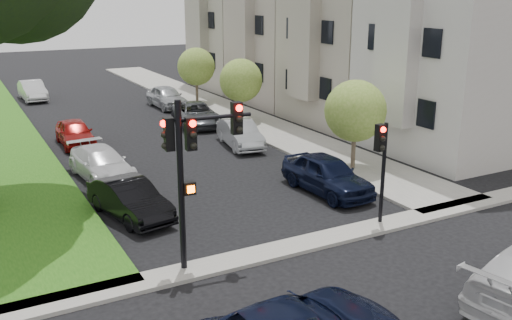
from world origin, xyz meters
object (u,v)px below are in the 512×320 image
traffic_signal_main (193,154)px  car_parked_6 (101,164)px  small_tree_c (196,67)px  small_tree_b (241,80)px  small_tree_a (355,111)px  car_parked_7 (75,133)px  car_parked_2 (196,114)px  car_parked_0 (327,174)px  car_parked_5 (130,199)px  car_parked_1 (240,134)px  car_parked_3 (167,97)px  car_parked_9 (32,91)px  traffic_signal_secondary (382,155)px

traffic_signal_main → car_parked_6: size_ratio=1.09×
small_tree_c → small_tree_b: bearing=-90.0°
small_tree_a → small_tree_b: bearing=90.0°
small_tree_c → car_parked_7: (-9.85, -7.58, -1.93)m
small_tree_a → car_parked_2: small_tree_a is taller
car_parked_2 → car_parked_0: bearing=-80.8°
small_tree_a → car_parked_5: (-10.17, -0.73, -1.99)m
small_tree_c → car_parked_1: size_ratio=0.96×
traffic_signal_main → car_parked_0: size_ratio=1.11×
traffic_signal_main → car_parked_2: bearing=67.5°
car_parked_3 → small_tree_b: bearing=-71.5°
car_parked_6 → car_parked_5: bearing=-98.0°
car_parked_1 → small_tree_c: bearing=86.9°
traffic_signal_main → car_parked_9: size_ratio=1.15×
car_parked_2 → car_parked_5: bearing=-112.3°
small_tree_a → car_parked_5: 10.39m
car_parked_2 → traffic_signal_main: bearing=-103.2°
small_tree_a → car_parked_7: 14.23m
traffic_signal_secondary → car_parked_5: bearing=146.8°
traffic_signal_main → car_parked_1: traffic_signal_main is taller
small_tree_c → car_parked_1: small_tree_c is taller
traffic_signal_secondary → car_parked_9: 30.75m
car_parked_1 → car_parked_9: car_parked_9 is taller
car_parked_5 → car_parked_1: bearing=29.6°
traffic_signal_main → traffic_signal_secondary: (6.53, -0.04, -0.91)m
car_parked_1 → car_parked_5: size_ratio=1.00×
car_parked_9 → car_parked_2: bearing=-63.1°
car_parked_2 → car_parked_7: size_ratio=1.23×
small_tree_a → car_parked_5: size_ratio=0.99×
small_tree_b → car_parked_2: size_ratio=0.80×
car_parked_9 → car_parked_0: bearing=-76.8°
small_tree_c → car_parked_2: (-2.66, -6.21, -1.93)m
car_parked_0 → car_parked_5: 7.56m
car_parked_0 → car_parked_2: car_parked_0 is taller
small_tree_b → car_parked_5: 15.51m
traffic_signal_main → small_tree_a: bearing=29.0°
car_parked_3 → car_parked_5: car_parked_3 is taller
car_parked_6 → car_parked_3: bearing=54.3°
small_tree_a → car_parked_9: 26.57m
car_parked_3 → small_tree_c: bearing=7.0°
car_parked_2 → small_tree_c: bearing=76.2°
traffic_signal_main → car_parked_7: (-0.23, 15.40, -2.70)m
traffic_signal_main → car_parked_1: 13.52m
car_parked_9 → small_tree_c: bearing=-36.9°
car_parked_6 → car_parked_1: bearing=7.9°
car_parked_1 → car_parked_7: 8.41m
small_tree_a → car_parked_9: (-9.94, 24.57, -1.96)m
car_parked_1 → car_parked_0: bearing=-81.9°
small_tree_a → car_parked_1: (-2.56, 5.89, -1.99)m
car_parked_0 → car_parked_5: bearing=169.4°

